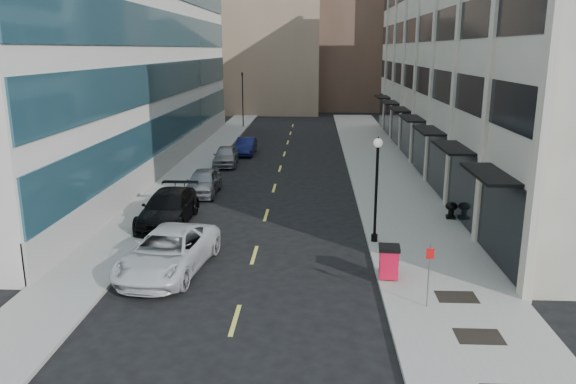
# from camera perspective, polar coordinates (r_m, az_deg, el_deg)

# --- Properties ---
(ground) EXTENTS (160.00, 160.00, 0.00)m
(ground) POSITION_cam_1_polar(r_m,az_deg,el_deg) (17.19, -6.36, -15.85)
(ground) COLOR black
(ground) RESTS_ON ground
(sidewalk_right) EXTENTS (5.00, 80.00, 0.15)m
(sidewalk_right) POSITION_cam_1_polar(r_m,az_deg,el_deg) (36.04, 10.57, 0.38)
(sidewalk_right) COLOR gray
(sidewalk_right) RESTS_ON ground
(sidewalk_left) EXTENTS (3.00, 80.00, 0.15)m
(sidewalk_left) POSITION_cam_1_polar(r_m,az_deg,el_deg) (36.82, -11.55, 0.63)
(sidewalk_left) COLOR gray
(sidewalk_left) RESTS_ON ground
(building_right) EXTENTS (15.30, 46.50, 18.25)m
(building_right) POSITION_cam_1_polar(r_m,az_deg,el_deg) (44.07, 22.48, 13.78)
(building_right) COLOR beige
(building_right) RESTS_ON ground
(building_left) EXTENTS (16.14, 46.00, 20.00)m
(building_left) POSITION_cam_1_polar(r_m,az_deg,el_deg) (45.60, -21.98, 15.07)
(building_left) COLOR beige
(building_left) RESTS_ON ground
(skyline_tan_near) EXTENTS (14.00, 18.00, 28.00)m
(skyline_tan_near) POSITION_cam_1_polar(r_m,az_deg,el_deg) (83.09, -1.88, 18.05)
(skyline_tan_near) COLOR #92775F
(skyline_tan_near) RESTS_ON ground
(skyline_tan_far) EXTENTS (12.00, 14.00, 22.00)m
(skyline_tan_far) POSITION_cam_1_polar(r_m,az_deg,el_deg) (94.15, -7.68, 15.67)
(skyline_tan_far) COLOR #92775F
(skyline_tan_far) RESTS_ON ground
(skyline_stone) EXTENTS (10.00, 14.00, 20.00)m
(skyline_stone) POSITION_cam_1_polar(r_m,az_deg,el_deg) (82.14, 14.06, 14.89)
(skyline_stone) COLOR beige
(skyline_stone) RESTS_ON ground
(grate_mid) EXTENTS (1.40, 1.00, 0.01)m
(grate_mid) POSITION_cam_1_polar(r_m,az_deg,el_deg) (18.51, 18.84, -13.72)
(grate_mid) COLOR black
(grate_mid) RESTS_ON sidewalk_right
(grate_far) EXTENTS (1.40, 1.00, 0.01)m
(grate_far) POSITION_cam_1_polar(r_m,az_deg,el_deg) (20.93, 16.76, -10.17)
(grate_far) COLOR black
(grate_far) RESTS_ON sidewalk_right
(road_centerline) EXTENTS (0.15, 68.20, 0.01)m
(road_centerline) POSITION_cam_1_polar(r_m,az_deg,el_deg) (32.91, -1.78, -0.84)
(road_centerline) COLOR #D8CC4C
(road_centerline) RESTS_ON ground
(traffic_signal) EXTENTS (0.66, 0.66, 6.98)m
(traffic_signal) POSITION_cam_1_polar(r_m,az_deg,el_deg) (63.24, -4.67, 11.67)
(traffic_signal) COLOR black
(traffic_signal) RESTS_ON ground
(car_white_van) EXTENTS (3.50, 6.29, 1.66)m
(car_white_van) POSITION_cam_1_polar(r_m,az_deg,el_deg) (22.81, -12.07, -5.96)
(car_white_van) COLOR silver
(car_white_van) RESTS_ON ground
(car_black_pickup) EXTENTS (2.34, 5.74, 1.67)m
(car_black_pickup) POSITION_cam_1_polar(r_m,az_deg,el_deg) (28.92, -12.07, -1.61)
(car_black_pickup) COLOR black
(car_black_pickup) RESTS_ON ground
(car_silver_sedan) EXTENTS (1.87, 4.52, 1.53)m
(car_silver_sedan) POSITION_cam_1_polar(r_m,az_deg,el_deg) (34.49, -8.60, 1.01)
(car_silver_sedan) COLOR gray
(car_silver_sedan) RESTS_ON ground
(car_blue_sedan) EXTENTS (1.48, 4.22, 1.39)m
(car_blue_sedan) POSITION_cam_1_polar(r_m,az_deg,el_deg) (47.30, -4.29, 4.65)
(car_blue_sedan) COLOR #111541
(car_blue_sedan) RESTS_ON ground
(car_grey_sedan) EXTENTS (1.97, 4.40, 1.47)m
(car_grey_sedan) POSITION_cam_1_polar(r_m,az_deg,el_deg) (42.93, -6.35, 3.67)
(car_grey_sedan) COLOR gray
(car_grey_sedan) RESTS_ON ground
(trash_bin) EXTENTS (0.85, 0.92, 1.28)m
(trash_bin) POSITION_cam_1_polar(r_m,az_deg,el_deg) (21.71, 10.21, -6.90)
(trash_bin) COLOR red
(trash_bin) RESTS_ON sidewalk_right
(lamppost) EXTENTS (0.40, 0.40, 4.82)m
(lamppost) POSITION_cam_1_polar(r_m,az_deg,el_deg) (25.09, 8.99, 1.16)
(lamppost) COLOR black
(lamppost) RESTS_ON sidewalk_right
(sign_post) EXTENTS (0.26, 0.06, 2.23)m
(sign_post) POSITION_cam_1_polar(r_m,az_deg,el_deg) (19.39, 14.16, -7.35)
(sign_post) COLOR slate
(sign_post) RESTS_ON sidewalk_right
(urn_planter) EXTENTS (0.62, 0.62, 0.86)m
(urn_planter) POSITION_cam_1_polar(r_m,az_deg,el_deg) (30.00, 16.26, -1.61)
(urn_planter) COLOR black
(urn_planter) RESTS_ON sidewalk_right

